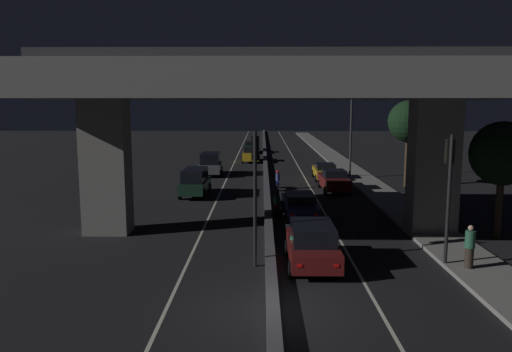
# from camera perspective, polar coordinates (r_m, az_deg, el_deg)

# --- Properties ---
(ground_plane) EXTENTS (200.00, 200.00, 0.00)m
(ground_plane) POSITION_cam_1_polar(r_m,az_deg,el_deg) (16.08, 1.92, -15.28)
(ground_plane) COLOR black
(lane_line_left_inner) EXTENTS (0.12, 126.00, 0.00)m
(lane_line_left_inner) POSITION_cam_1_polar(r_m,az_deg,el_deg) (50.23, -2.76, 1.00)
(lane_line_left_inner) COLOR beige
(lane_line_left_inner) RESTS_ON ground_plane
(lane_line_right_inner) EXTENTS (0.12, 126.00, 0.00)m
(lane_line_right_inner) POSITION_cam_1_polar(r_m,az_deg,el_deg) (50.27, 4.91, 0.99)
(lane_line_right_inner) COLOR beige
(lane_line_right_inner) RESTS_ON ground_plane
(median_divider) EXTENTS (0.41, 126.00, 0.36)m
(median_divider) POSITION_cam_1_polar(r_m,az_deg,el_deg) (50.12, 1.08, 1.20)
(median_divider) COLOR #4C4C51
(median_divider) RESTS_ON ground_plane
(sidewalk_right) EXTENTS (2.52, 126.00, 0.17)m
(sidewalk_right) POSITION_cam_1_polar(r_m,az_deg,el_deg) (44.01, 11.72, -0.10)
(sidewalk_right) COLOR gray
(sidewalk_right) RESTS_ON ground_plane
(elevated_overpass) EXTENTS (23.49, 11.10, 9.05)m
(elevated_overpass) POSITION_cam_1_polar(r_m,az_deg,el_deg) (24.22, 1.52, 9.70)
(elevated_overpass) COLOR gray
(elevated_overpass) RESTS_ON ground_plane
(traffic_light_left_of_median) EXTENTS (0.30, 0.49, 5.37)m
(traffic_light_left_of_median) POSITION_cam_1_polar(r_m,az_deg,el_deg) (19.41, -0.10, 0.09)
(traffic_light_left_of_median) COLOR black
(traffic_light_left_of_median) RESTS_ON ground_plane
(traffic_light_right_of_median) EXTENTS (0.30, 0.49, 5.25)m
(traffic_light_right_of_median) POSITION_cam_1_polar(r_m,az_deg,el_deg) (20.73, 21.18, -0.16)
(traffic_light_right_of_median) COLOR black
(traffic_light_right_of_median) RESTS_ON ground_plane
(street_lamp) EXTENTS (2.54, 0.32, 8.69)m
(street_lamp) POSITION_cam_1_polar(r_m,az_deg,el_deg) (43.34, 10.40, 6.49)
(street_lamp) COLOR #2D2D30
(street_lamp) RESTS_ON ground_plane
(car_dark_red_lead) EXTENTS (2.03, 4.32, 1.70)m
(car_dark_red_lead) POSITION_cam_1_polar(r_m,az_deg,el_deg) (20.12, 6.45, -7.74)
(car_dark_red_lead) COLOR #591414
(car_dark_red_lead) RESTS_ON ground_plane
(car_dark_blue_second) EXTENTS (2.01, 4.77, 1.39)m
(car_dark_blue_second) POSITION_cam_1_polar(r_m,az_deg,el_deg) (28.41, 5.01, -3.25)
(car_dark_blue_second) COLOR #141938
(car_dark_blue_second) RESTS_ON ground_plane
(car_dark_red_third) EXTENTS (2.06, 4.65, 1.57)m
(car_dark_red_third) POSITION_cam_1_polar(r_m,az_deg,el_deg) (37.10, 8.90, -0.50)
(car_dark_red_third) COLOR #591414
(car_dark_red_third) RESTS_ON ground_plane
(car_taxi_yellow_fourth) EXTENTS (1.96, 4.65, 1.37)m
(car_taxi_yellow_fourth) POSITION_cam_1_polar(r_m,az_deg,el_deg) (42.53, 7.89, 0.57)
(car_taxi_yellow_fourth) COLOR gold
(car_taxi_yellow_fourth) RESTS_ON ground_plane
(car_dark_green_lead_oncoming) EXTENTS (1.89, 4.50, 1.90)m
(car_dark_green_lead_oncoming) POSITION_cam_1_polar(r_m,az_deg,el_deg) (34.97, -6.98, -0.63)
(car_dark_green_lead_oncoming) COLOR black
(car_dark_green_lead_oncoming) RESTS_ON ground_plane
(car_grey_second_oncoming) EXTENTS (2.12, 4.20, 2.02)m
(car_grey_second_oncoming) POSITION_cam_1_polar(r_m,az_deg,el_deg) (44.75, -5.23, 1.43)
(car_grey_second_oncoming) COLOR #515459
(car_grey_second_oncoming) RESTS_ON ground_plane
(car_taxi_yellow_third_oncoming) EXTENTS (1.94, 4.63, 1.51)m
(car_taxi_yellow_third_oncoming) POSITION_cam_1_polar(r_m,az_deg,el_deg) (54.95, -0.57, 2.44)
(car_taxi_yellow_third_oncoming) COLOR gold
(car_taxi_yellow_third_oncoming) RESTS_ON ground_plane
(car_dark_green_fourth_oncoming) EXTENTS (2.14, 4.38, 1.42)m
(car_dark_green_fourth_oncoming) POSITION_cam_1_polar(r_m,az_deg,el_deg) (64.82, -0.47, 3.33)
(car_dark_green_fourth_oncoming) COLOR black
(car_dark_green_fourth_oncoming) RESTS_ON ground_plane
(motorcycle_black_filtering_near) EXTENTS (0.32, 1.74, 1.40)m
(motorcycle_black_filtering_near) POSITION_cam_1_polar(r_m,az_deg,el_deg) (20.25, 4.35, -8.43)
(motorcycle_black_filtering_near) COLOR black
(motorcycle_black_filtering_near) RESTS_ON ground_plane
(motorcycle_red_filtering_mid) EXTENTS (0.34, 1.84, 1.38)m
(motorcycle_red_filtering_mid) POSITION_cam_1_polar(r_m,az_deg,el_deg) (28.88, 2.33, -3.32)
(motorcycle_red_filtering_mid) COLOR black
(motorcycle_red_filtering_mid) RESTS_ON ground_plane
(motorcycle_blue_filtering_far) EXTENTS (0.33, 1.95, 1.47)m
(motorcycle_blue_filtering_far) POSITION_cam_1_polar(r_m,az_deg,el_deg) (37.32, 2.50, -0.61)
(motorcycle_blue_filtering_far) COLOR black
(motorcycle_blue_filtering_far) RESTS_ON ground_plane
(pedestrian_on_sidewalk) EXTENTS (0.38, 0.38, 1.68)m
(pedestrian_on_sidewalk) POSITION_cam_1_polar(r_m,az_deg,el_deg) (20.87, 23.24, -7.45)
(pedestrian_on_sidewalk) COLOR #2D261E
(pedestrian_on_sidewalk) RESTS_ON sidewalk_right
(roadside_tree_kerbside_near) EXTENTS (3.03, 3.03, 5.61)m
(roadside_tree_kerbside_near) POSITION_cam_1_polar(r_m,az_deg,el_deg) (26.15, 26.36, 2.27)
(roadside_tree_kerbside_near) COLOR #38281C
(roadside_tree_kerbside_near) RESTS_ON ground_plane
(roadside_tree_kerbside_mid) EXTENTS (3.19, 3.19, 6.64)m
(roadside_tree_kerbside_mid) POSITION_cam_1_polar(r_m,az_deg,el_deg) (39.89, 17.10, 5.91)
(roadside_tree_kerbside_mid) COLOR #38281C
(roadside_tree_kerbside_mid) RESTS_ON ground_plane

